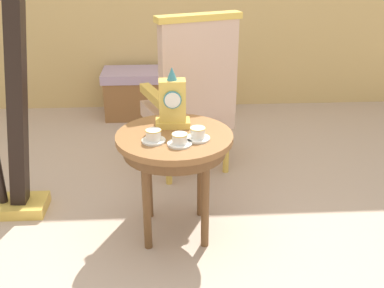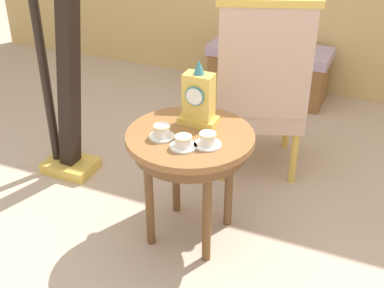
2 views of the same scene
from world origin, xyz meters
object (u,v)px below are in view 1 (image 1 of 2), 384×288
(teacup_right, at_px, (180,140))
(armchair, at_px, (192,93))
(teacup_center, at_px, (198,134))
(harp, at_px, (7,95))
(teacup_left, at_px, (154,136))
(window_bench, at_px, (156,93))
(side_table, at_px, (175,148))
(mantel_clock, at_px, (172,103))

(teacup_right, relative_size, armchair, 0.11)
(teacup_center, xyz_separation_m, harp, (-1.05, 0.33, 0.12))
(teacup_left, height_order, teacup_center, same)
(window_bench, bearing_deg, armchair, -77.18)
(armchair, relative_size, harp, 0.61)
(side_table, bearing_deg, mantel_clock, 92.70)
(teacup_center, xyz_separation_m, armchair, (0.01, 0.81, -0.05))
(teacup_center, distance_m, window_bench, 2.04)
(teacup_right, xyz_separation_m, harp, (-0.96, 0.40, 0.12))
(teacup_center, distance_m, mantel_clock, 0.25)
(teacup_left, relative_size, window_bench, 0.13)
(teacup_right, distance_m, armchair, 0.88)
(teacup_left, xyz_separation_m, window_bench, (-0.02, 2.00, -0.42))
(harp, bearing_deg, teacup_center, -17.67)
(teacup_center, bearing_deg, mantel_clock, 123.79)
(side_table, distance_m, armchair, 0.76)
(window_bench, bearing_deg, mantel_clock, -86.00)
(armchair, bearing_deg, harp, -155.74)
(teacup_right, bearing_deg, teacup_left, 161.08)
(mantel_clock, bearing_deg, harp, 170.96)
(teacup_center, distance_m, harp, 1.11)
(teacup_left, height_order, armchair, armchair)
(side_table, distance_m, teacup_center, 0.18)
(side_table, height_order, armchair, armchair)
(teacup_center, bearing_deg, armchair, 89.00)
(armchair, height_order, window_bench, armchair)
(teacup_center, bearing_deg, window_bench, 97.22)
(teacup_right, distance_m, teacup_center, 0.11)
(mantel_clock, bearing_deg, teacup_right, -83.10)
(teacup_center, relative_size, window_bench, 0.13)
(armchair, bearing_deg, teacup_right, -97.13)
(teacup_left, distance_m, teacup_right, 0.14)
(side_table, bearing_deg, window_bench, 93.92)
(side_table, relative_size, teacup_right, 4.96)
(teacup_center, relative_size, armchair, 0.11)
(teacup_center, bearing_deg, harp, 162.33)
(teacup_left, height_order, teacup_right, teacup_left)
(mantel_clock, relative_size, armchair, 0.29)
(armchair, bearing_deg, window_bench, 102.82)
(mantel_clock, relative_size, harp, 0.18)
(teacup_left, distance_m, teacup_center, 0.23)
(mantel_clock, xyz_separation_m, window_bench, (-0.13, 1.79, -0.52))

